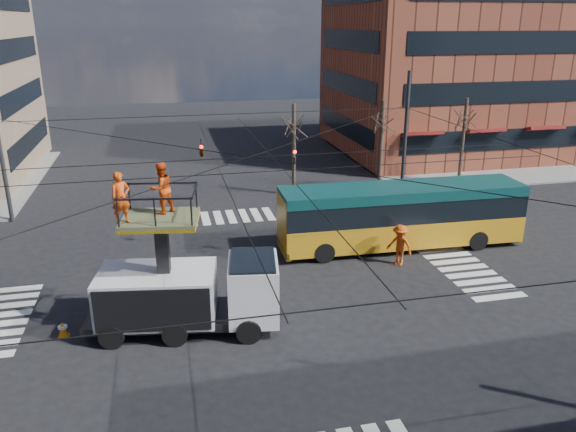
{
  "coord_description": "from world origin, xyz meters",
  "views": [
    {
      "loc": [
        -3.28,
        -21.12,
        10.91
      ],
      "look_at": [
        1.97,
        1.89,
        2.67
      ],
      "focal_mm": 35.0,
      "sensor_mm": 36.0,
      "label": 1
    }
  ],
  "objects_px": {
    "utility_truck": "(187,278)",
    "city_bus": "(401,214)",
    "worker_ground": "(146,310)",
    "flagger": "(400,245)",
    "traffic_cone": "(63,329)"
  },
  "relations": [
    {
      "from": "city_bus",
      "to": "flagger",
      "type": "xyz_separation_m",
      "value": [
        -0.94,
        -2.1,
        -0.73
      ]
    },
    {
      "from": "utility_truck",
      "to": "city_bus",
      "type": "height_order",
      "value": "utility_truck"
    },
    {
      "from": "traffic_cone",
      "to": "flagger",
      "type": "relative_size",
      "value": 0.32
    },
    {
      "from": "city_bus",
      "to": "worker_ground",
      "type": "relative_size",
      "value": 7.66
    },
    {
      "from": "worker_ground",
      "to": "flagger",
      "type": "bearing_deg",
      "value": -71.18
    },
    {
      "from": "utility_truck",
      "to": "city_bus",
      "type": "distance_m",
      "value": 12.34
    },
    {
      "from": "traffic_cone",
      "to": "flagger",
      "type": "xyz_separation_m",
      "value": [
        14.5,
        3.29,
        0.68
      ]
    },
    {
      "from": "city_bus",
      "to": "flagger",
      "type": "height_order",
      "value": "city_bus"
    },
    {
      "from": "utility_truck",
      "to": "worker_ground",
      "type": "relative_size",
      "value": 4.52
    },
    {
      "from": "worker_ground",
      "to": "city_bus",
      "type": "bearing_deg",
      "value": -63.84
    },
    {
      "from": "utility_truck",
      "to": "traffic_cone",
      "type": "relative_size",
      "value": 11.6
    },
    {
      "from": "traffic_cone",
      "to": "utility_truck",
      "type": "bearing_deg",
      "value": -4.88
    },
    {
      "from": "flagger",
      "to": "worker_ground",
      "type": "bearing_deg",
      "value": -110.55
    },
    {
      "from": "utility_truck",
      "to": "flagger",
      "type": "relative_size",
      "value": 3.66
    },
    {
      "from": "utility_truck",
      "to": "city_bus",
      "type": "relative_size",
      "value": 0.59
    }
  ]
}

